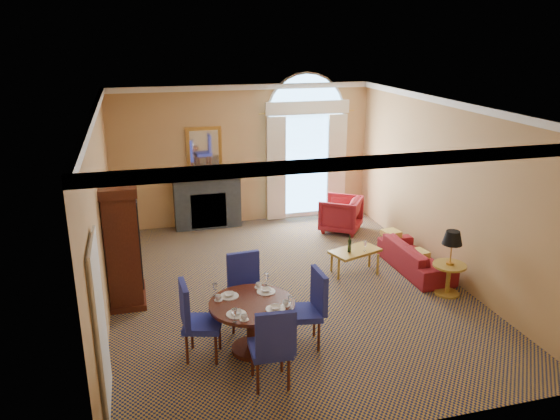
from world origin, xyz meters
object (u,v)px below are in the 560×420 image
object	(u,v)px
sofa	(416,257)
side_table	(451,255)
coffee_table	(355,252)
dining_table	(252,315)
armchair	(341,214)
armoire	(123,244)

from	to	relation	value
sofa	side_table	xyz separation A→B (m)	(0.05, -1.05, 0.46)
coffee_table	side_table	xyz separation A→B (m)	(1.22, -1.22, 0.30)
dining_table	armchair	bearing A→B (deg)	55.12
armoire	sofa	distance (m)	5.32
side_table	coffee_table	bearing A→B (deg)	134.81
sofa	coffee_table	world-z (taller)	coffee_table
dining_table	side_table	size ratio (longest dim) A/B	1.05
armoire	side_table	distance (m)	5.48
armoire	armchair	bearing A→B (deg)	24.92
dining_table	armchair	size ratio (longest dim) A/B	1.39
armchair	side_table	xyz separation A→B (m)	(0.64, -3.44, 0.33)
dining_table	armchair	world-z (taller)	dining_table
coffee_table	side_table	bearing A→B (deg)	-64.22
armoire	sofa	size ratio (longest dim) A/B	1.13
sofa	side_table	world-z (taller)	side_table
armchair	side_table	size ratio (longest dim) A/B	0.76
armoire	sofa	world-z (taller)	armoire
coffee_table	armchair	bearing A→B (deg)	56.36
armoire	dining_table	distance (m)	2.74
sofa	armchair	size ratio (longest dim) A/B	2.10
dining_table	armchair	xyz separation A→B (m)	(2.98, 4.27, -0.17)
sofa	coffee_table	distance (m)	1.19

